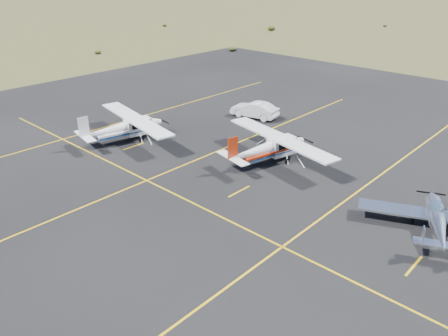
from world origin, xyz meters
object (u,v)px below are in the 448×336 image
aircraft_low_wing (436,218)px  sedan (254,110)px  aircraft_plain (124,127)px  aircraft_cessna (269,147)px

aircraft_low_wing → sedan: bearing=41.8°
aircraft_low_wing → aircraft_plain: 23.33m
aircraft_low_wing → sedan: aircraft_low_wing is taller
aircraft_cessna → sedan: 10.17m
aircraft_low_wing → sedan: 20.90m
aircraft_low_wing → aircraft_cessna: size_ratio=0.75×
aircraft_cessna → sedan: bearing=57.6°
aircraft_cessna → aircraft_plain: 11.96m
aircraft_low_wing → aircraft_plain: aircraft_plain is taller
sedan → aircraft_cessna: bearing=33.5°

